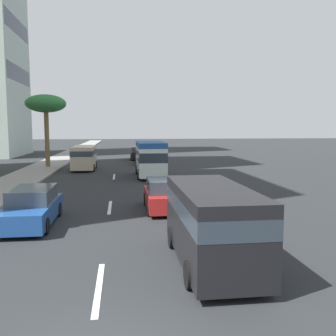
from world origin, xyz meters
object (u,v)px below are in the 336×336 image
object	(u,v)px
car_third	(164,195)
car_sixth	(138,154)
palm_tree	(46,105)
car_seventh	(32,207)
van_fourth	(211,220)
van_fifth	(84,156)
minibus_lead	(150,158)
car_second	(144,157)

from	to	relation	value
car_third	car_sixth	distance (m)	28.97
car_sixth	palm_tree	size ratio (longest dim) A/B	0.56
car_seventh	van_fourth	bearing A→B (deg)	50.15
car_third	van_fifth	xyz separation A→B (m)	(18.41, 5.63, 0.57)
minibus_lead	car_seventh	bearing A→B (deg)	157.29
minibus_lead	car_sixth	xyz separation A→B (m)	(16.34, 0.24, -0.80)
car_third	van_fifth	distance (m)	19.26
van_fourth	van_fifth	size ratio (longest dim) A/B	1.02
car_sixth	car_seventh	world-z (taller)	car_sixth
car_seventh	palm_tree	size ratio (longest dim) A/B	0.65
car_seventh	van_fifth	bearing A→B (deg)	179.52
car_second	minibus_lead	bearing A→B (deg)	179.29
minibus_lead	car_second	bearing A→B (deg)	-0.71
minibus_lead	car_sixth	size ratio (longest dim) A/B	1.50
car_sixth	car_seventh	distance (m)	31.56
car_second	palm_tree	size ratio (longest dim) A/B	0.58
van_fifth	car_sixth	size ratio (longest dim) A/B	1.30
car_second	van_fifth	size ratio (longest dim) A/B	0.78
car_third	van_fourth	world-z (taller)	van_fourth
car_third	car_sixth	world-z (taller)	car_sixth
palm_tree	car_second	bearing A→B (deg)	-77.06
minibus_lead	car_third	world-z (taller)	minibus_lead
van_fourth	palm_tree	xyz separation A→B (m)	(28.06, 10.05, 5.00)
car_third	car_sixth	bearing A→B (deg)	-0.18
car_sixth	car_third	bearing A→B (deg)	179.82
car_second	van_fifth	world-z (taller)	van_fifth
van_fifth	car_seventh	bearing A→B (deg)	-0.48
van_fourth	car_sixth	xyz separation A→B (m)	(36.31, 0.46, -0.55)
car_second	car_seventh	bearing A→B (deg)	165.96
minibus_lead	van_fifth	xyz separation A→B (m)	(5.78, 5.96, -0.27)
van_fourth	car_seventh	xyz separation A→B (m)	(5.30, 6.35, -0.60)
car_seventh	car_third	bearing A→B (deg)	109.29
van_fourth	car_sixth	size ratio (longest dim) A/B	1.33
van_fourth	car_seventh	size ratio (longest dim) A/B	1.15
van_fifth	car_sixth	bearing A→B (deg)	151.57
car_sixth	minibus_lead	bearing A→B (deg)	-179.14
van_fourth	minibus_lead	bearing A→B (deg)	0.63
minibus_lead	car_seventh	xyz separation A→B (m)	(-14.66, 6.14, -0.85)
car_third	car_second	bearing A→B (deg)	-1.15
car_third	car_seventh	xyz separation A→B (m)	(-2.03, 5.80, -0.01)
van_fourth	car_third	bearing A→B (deg)	4.31
car_third	van_fifth	world-z (taller)	van_fifth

